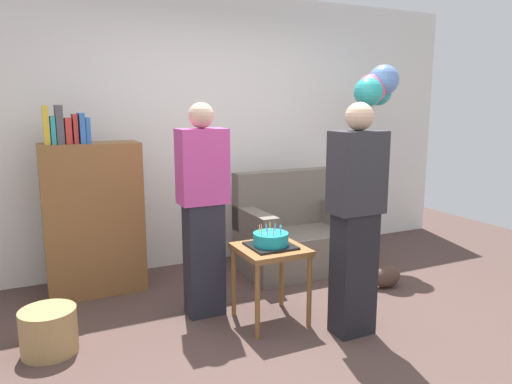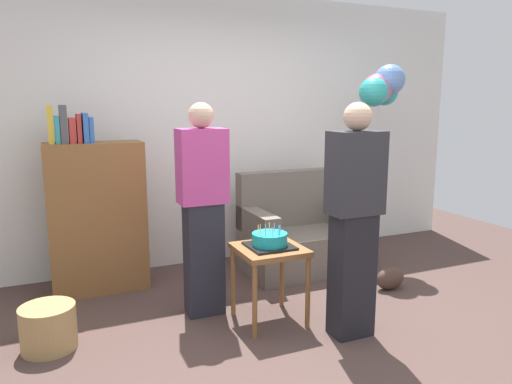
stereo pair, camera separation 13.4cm
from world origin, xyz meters
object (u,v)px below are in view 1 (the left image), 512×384
at_px(person_blowing_candles, 203,209).
at_px(person_holding_cake, 355,219).
at_px(side_table, 271,258).
at_px(handbag, 387,277).
at_px(birthday_cake, 271,240).
at_px(balloon_bunch, 376,88).
at_px(couch, 295,235).
at_px(wicker_basket, 49,331).
at_px(bookshelf, 93,216).

height_order(person_blowing_candles, person_holding_cake, same).
distance_m(side_table, person_blowing_candles, 0.63).
xyz_separation_m(side_table, handbag, (1.25, 0.14, -0.39)).
bearing_deg(birthday_cake, balloon_bunch, 28.19).
height_order(couch, side_table, couch).
height_order(side_table, handbag, side_table).
relative_size(side_table, birthday_cake, 1.81).
xyz_separation_m(couch, handbag, (0.48, -0.81, -0.24)).
height_order(birthday_cake, person_holding_cake, person_holding_cake).
xyz_separation_m(birthday_cake, person_blowing_candles, (-0.40, 0.34, 0.20)).
relative_size(person_holding_cake, wicker_basket, 4.53).
bearing_deg(couch, person_blowing_candles, -152.28).
bearing_deg(balloon_bunch, couch, 174.71).
bearing_deg(handbag, couch, 120.84).
distance_m(couch, handbag, 0.97).
height_order(person_blowing_candles, handbag, person_blowing_candles).
height_order(wicker_basket, balloon_bunch, balloon_bunch).
distance_m(couch, bookshelf, 1.91).
height_order(bookshelf, side_table, bookshelf).
bearing_deg(couch, handbag, -59.16).
height_order(bookshelf, person_blowing_candles, person_blowing_candles).
xyz_separation_m(bookshelf, person_holding_cake, (1.54, -1.59, 0.15)).
bearing_deg(person_blowing_candles, handbag, 7.75).
xyz_separation_m(side_table, person_holding_cake, (0.44, -0.42, 0.34)).
height_order(birthday_cake, wicker_basket, birthday_cake).
height_order(bookshelf, wicker_basket, bookshelf).
xyz_separation_m(couch, person_blowing_candles, (-1.16, -0.61, 0.49)).
xyz_separation_m(side_table, balloon_bunch, (1.63, 0.87, 1.28)).
bearing_deg(handbag, balloon_bunch, 62.45).
xyz_separation_m(person_blowing_candles, balloon_bunch, (2.03, 0.53, 0.94)).
relative_size(couch, wicker_basket, 3.06).
bearing_deg(side_table, birthday_cake, -138.22).
bearing_deg(couch, wicker_basket, -162.09).
bearing_deg(balloon_bunch, person_blowing_candles, -165.31).
distance_m(person_holding_cake, balloon_bunch, 1.99).
bearing_deg(person_blowing_candles, couch, 42.31).
distance_m(bookshelf, handbag, 2.63).
relative_size(handbag, balloon_bunch, 0.14).
distance_m(side_table, handbag, 1.32).
relative_size(person_blowing_candles, wicker_basket, 4.53).
relative_size(bookshelf, person_blowing_candles, 0.99).
bearing_deg(handbag, bookshelf, 156.36).
xyz_separation_m(bookshelf, balloon_bunch, (2.73, -0.30, 1.10)).
relative_size(person_blowing_candles, handbag, 5.82).
bearing_deg(bookshelf, person_holding_cake, -45.84).
bearing_deg(bookshelf, wicker_basket, -113.98).
xyz_separation_m(side_table, wicker_basket, (-1.53, 0.21, -0.34)).
bearing_deg(wicker_basket, side_table, -7.86).
height_order(side_table, balloon_bunch, balloon_bunch).
relative_size(side_table, balloon_bunch, 0.29).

